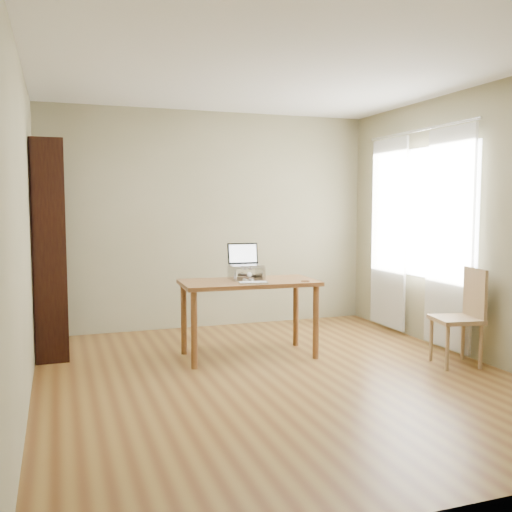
{
  "coord_description": "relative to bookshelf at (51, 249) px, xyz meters",
  "views": [
    {
      "loc": [
        -1.77,
        -4.46,
        1.49
      ],
      "look_at": [
        0.05,
        0.74,
        0.99
      ],
      "focal_mm": 40.0,
      "sensor_mm": 36.0,
      "label": 1
    }
  ],
  "objects": [
    {
      "name": "curtains",
      "position": [
        3.75,
        -0.75,
        0.12
      ],
      "size": [
        0.03,
        1.9,
        2.25
      ],
      "color": "white",
      "rests_on": "ground"
    },
    {
      "name": "keyboard",
      "position": [
        1.78,
        -1.01,
        -0.29
      ],
      "size": [
        0.29,
        0.17,
        0.02
      ],
      "rotation": [
        0.0,
        0.0,
        -0.19
      ],
      "color": "silver",
      "rests_on": "desk"
    },
    {
      "name": "cat",
      "position": [
        1.79,
        -0.68,
        -0.23
      ],
      "size": [
        0.25,
        0.49,
        0.16
      ],
      "rotation": [
        0.0,
        0.0,
        -0.01
      ],
      "color": "#4E453D",
      "rests_on": "desk"
    },
    {
      "name": "laptop",
      "position": [
        1.82,
        -0.66,
        -0.11
      ],
      "size": [
        0.32,
        0.27,
        0.22
      ],
      "rotation": [
        0.0,
        0.0,
        -0.04
      ],
      "color": "silver",
      "rests_on": "laptop_stand"
    },
    {
      "name": "laptop_stand",
      "position": [
        1.82,
        -0.71,
        -0.22
      ],
      "size": [
        0.32,
        0.25,
        0.13
      ],
      "rotation": [
        0.0,
        0.0,
        -0.04
      ],
      "color": "silver",
      "rests_on": "desk"
    },
    {
      "name": "room",
      "position": [
        1.86,
        -1.54,
        0.25
      ],
      "size": [
        4.04,
        4.54,
        2.64
      ],
      "color": "brown",
      "rests_on": "ground"
    },
    {
      "name": "bookshelf",
      "position": [
        0.0,
        0.0,
        0.0
      ],
      "size": [
        0.3,
        0.9,
        2.1
      ],
      "color": "black",
      "rests_on": "ground"
    },
    {
      "name": "chair",
      "position": [
        3.6,
        -1.71,
        -0.56
      ],
      "size": [
        0.47,
        0.47,
        0.9
      ],
      "rotation": [
        0.0,
        0.0,
        -0.19
      ],
      "color": "#9D7F55",
      "rests_on": "ground"
    },
    {
      "name": "desk",
      "position": [
        1.82,
        -0.79,
        -0.41
      ],
      "size": [
        1.34,
        0.71,
        0.75
      ],
      "rotation": [
        0.0,
        0.0,
        -0.04
      ],
      "color": "brown",
      "rests_on": "ground"
    },
    {
      "name": "coaster",
      "position": [
        2.31,
        -1.03,
        -0.3
      ],
      "size": [
        0.09,
        0.09,
        0.01
      ],
      "primitive_type": "cylinder",
      "color": "brown",
      "rests_on": "desk"
    }
  ]
}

